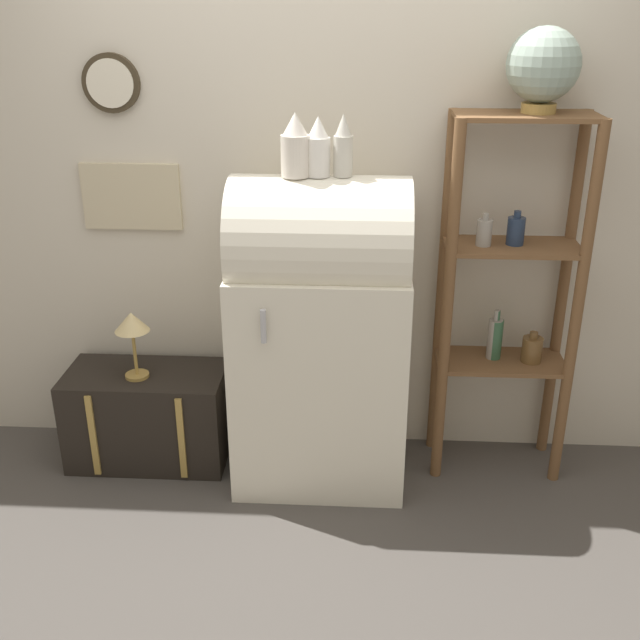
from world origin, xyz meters
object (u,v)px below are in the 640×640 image
at_px(vase_left, 295,147).
at_px(desk_lamp, 132,327).
at_px(suitcase_trunk, 148,416).
at_px(vase_center, 318,149).
at_px(globe, 543,66).
at_px(vase_right, 343,147).
at_px(refrigerator, 320,332).

distance_m(vase_left, desk_lamp, 1.12).
height_order(suitcase_trunk, vase_center, vase_center).
height_order(globe, vase_center, globe).
bearing_deg(vase_right, globe, 8.64).
height_order(refrigerator, vase_right, vase_right).
bearing_deg(vase_center, globe, 8.03).
bearing_deg(refrigerator, vase_left, -173.90).
bearing_deg(globe, suitcase_trunk, -177.73).
bearing_deg(desk_lamp, refrigerator, -1.09).
bearing_deg(suitcase_trunk, refrigerator, -3.87).
relative_size(suitcase_trunk, vase_center, 3.14).
xyz_separation_m(vase_left, vase_center, (0.09, 0.01, -0.01)).
bearing_deg(vase_left, refrigerator, 6.10).
xyz_separation_m(globe, vase_right, (-0.78, -0.12, -0.31)).
relative_size(suitcase_trunk, desk_lamp, 2.31).
distance_m(refrigerator, vase_right, 0.82).
xyz_separation_m(suitcase_trunk, vase_center, (0.83, -0.06, 1.30)).
bearing_deg(vase_center, desk_lamp, 178.88).
bearing_deg(suitcase_trunk, desk_lamp, -116.38).
xyz_separation_m(refrigerator, vase_left, (-0.10, -0.01, 0.82)).
height_order(vase_left, vase_right, vase_left).
xyz_separation_m(refrigerator, suitcase_trunk, (-0.84, 0.06, -0.50)).
bearing_deg(suitcase_trunk, vase_center, -3.93).
distance_m(vase_right, desk_lamp, 1.25).
height_order(vase_right, desk_lamp, vase_right).
xyz_separation_m(vase_center, vase_right, (0.10, 0.01, 0.00)).
bearing_deg(globe, vase_center, -171.97).
relative_size(suitcase_trunk, vase_right, 3.02).
relative_size(refrigerator, desk_lamp, 4.37).
distance_m(refrigerator, suitcase_trunk, 0.98).
bearing_deg(refrigerator, vase_center, -178.66).
height_order(globe, vase_left, globe).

